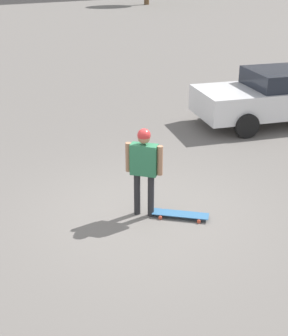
% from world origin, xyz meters
% --- Properties ---
extents(ground_plane, '(220.00, 220.00, 0.00)m').
position_xyz_m(ground_plane, '(0.00, 0.00, 0.00)').
color(ground_plane, slate).
extents(person, '(0.45, 0.53, 1.61)m').
position_xyz_m(person, '(0.00, 0.00, 1.02)').
color(person, '#262628').
rests_on(person, ground_plane).
extents(skateboard, '(0.85, 0.87, 0.08)m').
position_xyz_m(skateboard, '(0.46, -0.45, 0.07)').
color(skateboard, '#336693').
rests_on(skateboard, ground_plane).
extents(car_parked_near, '(5.05, 3.21, 1.46)m').
position_xyz_m(car_parked_near, '(6.05, 2.07, 0.76)').
color(car_parked_near, silver).
rests_on(car_parked_near, ground_plane).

